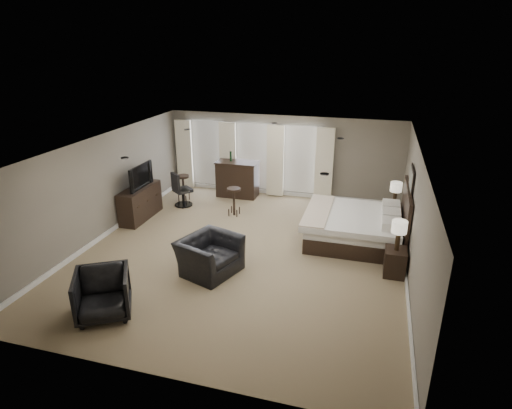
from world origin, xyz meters
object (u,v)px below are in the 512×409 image
(desk_chair, at_px, (183,189))
(bar_stool_right, at_px, (234,202))
(lamp_near, at_px, (398,236))
(bar_counter, at_px, (238,179))
(lamp_far, at_px, (395,194))
(tv, at_px, (138,185))
(dresser, at_px, (140,203))
(nightstand_near, at_px, (395,262))
(nightstand_far, at_px, (393,214))
(bed, at_px, (358,214))
(armchair_near, at_px, (209,250))
(armchair_far, at_px, (102,292))
(bar_stool_left, at_px, (183,188))

(desk_chair, bearing_deg, bar_stool_right, -150.96)
(lamp_near, relative_size, bar_counter, 0.50)
(lamp_far, height_order, desk_chair, lamp_far)
(lamp_near, height_order, lamp_far, lamp_near)
(tv, xyz_separation_m, bar_counter, (2.08, 2.52, -0.42))
(lamp_near, relative_size, desk_chair, 0.63)
(lamp_near, bearing_deg, dresser, 169.25)
(nightstand_near, relative_size, bar_stool_right, 0.72)
(nightstand_far, xyz_separation_m, dresser, (-6.92, -1.59, 0.19))
(bed, bearing_deg, dresser, -178.71)
(nightstand_near, distance_m, nightstand_far, 2.90)
(bed, relative_size, dresser, 1.49)
(armchair_near, height_order, bar_stool_right, armchair_near)
(armchair_near, bearing_deg, bar_stool_right, 28.98)
(bed, height_order, armchair_near, bed)
(lamp_far, relative_size, armchair_far, 0.67)
(nightstand_near, xyz_separation_m, tv, (-6.92, 1.31, 0.70))
(lamp_far, relative_size, bar_stool_right, 0.78)
(armchair_far, bearing_deg, nightstand_far, 18.46)
(bar_stool_left, bearing_deg, dresser, -109.64)
(bar_stool_left, bearing_deg, bar_counter, 30.90)
(desk_chair, bearing_deg, armchair_far, 138.73)
(lamp_near, bearing_deg, armchair_far, -149.97)
(nightstand_far, xyz_separation_m, desk_chair, (-6.17, -0.36, 0.26))
(bar_counter, distance_m, bar_stool_right, 1.65)
(bar_stool_right, bearing_deg, lamp_near, -26.89)
(armchair_near, bearing_deg, bar_stool_left, 51.57)
(lamp_far, bearing_deg, armchair_far, -131.35)
(armchair_near, bearing_deg, desk_chair, 52.49)
(nightstand_far, bearing_deg, armchair_far, -131.35)
(nightstand_near, height_order, dresser, dresser)
(bar_counter, bearing_deg, bar_stool_left, -149.10)
(armchair_near, height_order, armchair_far, armchair_near)
(bed, bearing_deg, lamp_far, 58.46)
(nightstand_near, xyz_separation_m, lamp_near, (0.00, 0.00, 0.63))
(nightstand_near, distance_m, desk_chair, 6.68)
(nightstand_near, bearing_deg, bar_counter, 141.58)
(desk_chair, bearing_deg, dresser, 97.38)
(lamp_near, bearing_deg, bar_stool_right, 153.11)
(lamp_far, bearing_deg, bar_stool_left, 179.64)
(bar_stool_left, bearing_deg, lamp_far, -0.36)
(lamp_near, xyz_separation_m, lamp_far, (0.00, 2.90, -0.06))
(armchair_far, bearing_deg, armchair_near, 27.08)
(armchair_near, bearing_deg, nightstand_far, -25.37)
(bar_stool_right, bearing_deg, dresser, -159.54)
(bed, height_order, bar_counter, bed)
(bed, xyz_separation_m, dresser, (-6.03, -0.14, -0.29))
(lamp_far, xyz_separation_m, armchair_far, (-5.19, -5.90, -0.38))
(tv, bearing_deg, dresser, 0.00)
(dresser, bearing_deg, lamp_far, 12.91)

